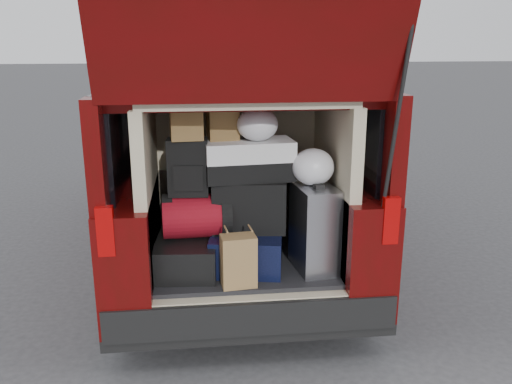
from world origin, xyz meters
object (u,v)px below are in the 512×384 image
silver_roller (314,228)px  backpack (188,167)px  navy_hardshell (248,247)px  red_duffel (197,216)px  kraft_bag (239,261)px  black_hardshell (187,254)px  black_soft_case (249,205)px  twotone_duffel (248,160)px

silver_roller → backpack: backpack is taller
navy_hardshell → silver_roller: silver_roller is taller
silver_roller → red_duffel: size_ratio=1.29×
kraft_bag → black_hardshell: bearing=132.1°
red_duffel → backpack: size_ratio=1.20×
silver_roller → black_soft_case: size_ratio=1.19×
black_hardshell → kraft_bag: kraft_bag is taller
silver_roller → kraft_bag: silver_roller is taller
navy_hardshell → red_duffel: 0.43m
kraft_bag → red_duffel: 0.47m
black_hardshell → red_duffel: 0.28m
navy_hardshell → silver_roller: size_ratio=0.99×
black_hardshell → backpack: 0.61m
silver_roller → kraft_bag: bearing=-165.6°
red_duffel → backpack: (-0.05, 0.01, 0.34)m
backpack → twotone_duffel: bearing=8.5°
black_hardshell → twotone_duffel: twotone_duffel is taller
kraft_bag → black_soft_case: black_soft_case is taller
navy_hardshell → backpack: size_ratio=1.53×
black_soft_case → twotone_duffel: size_ratio=0.83×
silver_roller → red_duffel: 0.81m
red_duffel → twotone_duffel: (0.36, 0.05, 0.37)m
kraft_bag → twotone_duffel: (0.10, 0.38, 0.58)m
navy_hardshell → kraft_bag: kraft_bag is taller
navy_hardshell → twotone_duffel: twotone_duffel is taller
twotone_duffel → silver_roller: bearing=-26.2°
backpack → red_duffel: bearing=-11.3°
red_duffel → black_hardshell: bearing=-157.7°
black_soft_case → twotone_duffel: twotone_duffel is taller
navy_hardshell → backpack: (-0.40, 0.00, 0.59)m
backpack → twotone_duffel: (0.41, 0.04, 0.03)m
kraft_bag → twotone_duffel: size_ratio=0.57×
black_hardshell → red_duffel: bearing=29.6°
black_hardshell → silver_roller: size_ratio=0.96×
backpack → twotone_duffel: size_ratio=0.64×
backpack → twotone_duffel: backpack is taller
black_hardshell → twotone_duffel: bearing=15.9°
black_hardshell → twotone_duffel: (0.44, 0.09, 0.64)m
black_soft_case → navy_hardshell: bearing=-120.4°
navy_hardshell → silver_roller: bearing=-5.7°
black_soft_case → kraft_bag: bearing=-100.5°
silver_roller → twotone_duffel: 0.65m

